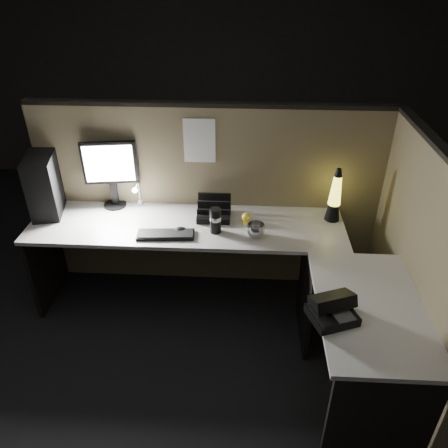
# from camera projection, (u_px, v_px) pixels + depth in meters

# --- Properties ---
(floor) EXTENTS (6.00, 6.00, 0.00)m
(floor) POSITION_uv_depth(u_px,v_px,m) (201.00, 358.00, 3.06)
(floor) COLOR black
(floor) RESTS_ON ground
(room_shell) EXTENTS (6.00, 6.00, 6.00)m
(room_shell) POSITION_uv_depth(u_px,v_px,m) (193.00, 138.00, 2.20)
(room_shell) COLOR silver
(room_shell) RESTS_ON ground
(partition_back) EXTENTS (2.66, 0.06, 1.50)m
(partition_back) POSITION_uv_depth(u_px,v_px,m) (211.00, 201.00, 3.45)
(partition_back) COLOR brown
(partition_back) RESTS_ON ground
(partition_right) EXTENTS (0.06, 1.66, 1.50)m
(partition_right) POSITION_uv_depth(u_px,v_px,m) (415.00, 271.00, 2.68)
(partition_right) COLOR brown
(partition_right) RESTS_ON ground
(desk) EXTENTS (2.60, 1.60, 0.73)m
(desk) POSITION_uv_depth(u_px,v_px,m) (229.00, 271.00, 2.95)
(desk) COLOR beige
(desk) RESTS_ON ground
(pc_tower) EXTENTS (0.28, 0.46, 0.45)m
(pc_tower) POSITION_uv_depth(u_px,v_px,m) (45.00, 183.00, 3.25)
(pc_tower) COLOR black
(pc_tower) RESTS_ON desk
(monitor) EXTENTS (0.41, 0.17, 0.52)m
(monitor) POSITION_uv_depth(u_px,v_px,m) (110.00, 168.00, 3.26)
(monitor) COLOR black
(monitor) RESTS_ON desk
(keyboard) EXTENTS (0.41, 0.16, 0.02)m
(keyboard) POSITION_uv_depth(u_px,v_px,m) (166.00, 235.00, 3.05)
(keyboard) COLOR black
(keyboard) RESTS_ON desk
(mouse) EXTENTS (0.10, 0.08, 0.03)m
(mouse) POSITION_uv_depth(u_px,v_px,m) (180.00, 230.00, 3.09)
(mouse) COLOR black
(mouse) RESTS_ON desk
(clip_lamp) EXTENTS (0.04, 0.16, 0.20)m
(clip_lamp) POSITION_uv_depth(u_px,v_px,m) (138.00, 194.00, 3.33)
(clip_lamp) COLOR silver
(clip_lamp) RESTS_ON desk
(organizer) EXTENTS (0.24, 0.22, 0.19)m
(organizer) POSITION_uv_depth(u_px,v_px,m) (214.00, 212.00, 3.25)
(organizer) COLOR black
(organizer) RESTS_ON desk
(lava_lamp) EXTENTS (0.11, 0.11, 0.41)m
(lava_lamp) POSITION_uv_depth(u_px,v_px,m) (335.00, 199.00, 3.15)
(lava_lamp) COLOR black
(lava_lamp) RESTS_ON desk
(travel_mug) EXTENTS (0.08, 0.08, 0.19)m
(travel_mug) POSITION_uv_depth(u_px,v_px,m) (215.00, 221.00, 3.05)
(travel_mug) COLOR black
(travel_mug) RESTS_ON desk
(steel_mug) EXTENTS (0.16, 0.16, 0.10)m
(steel_mug) POSITION_uv_depth(u_px,v_px,m) (256.00, 230.00, 3.02)
(steel_mug) COLOR #B9B8BF
(steel_mug) RESTS_ON desk
(figurine) EXTENTS (0.06, 0.06, 0.06)m
(figurine) POSITION_uv_depth(u_px,v_px,m) (246.00, 217.00, 3.17)
(figurine) COLOR yellow
(figurine) RESTS_ON desk
(pinned_paper) EXTENTS (0.23, 0.00, 0.33)m
(pinned_paper) POSITION_uv_depth(u_px,v_px,m) (199.00, 141.00, 3.15)
(pinned_paper) COLOR white
(pinned_paper) RESTS_ON partition_back
(desk_phone) EXTENTS (0.29, 0.29, 0.14)m
(desk_phone) POSITION_uv_depth(u_px,v_px,m) (331.00, 309.00, 2.35)
(desk_phone) COLOR black
(desk_phone) RESTS_ON desk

